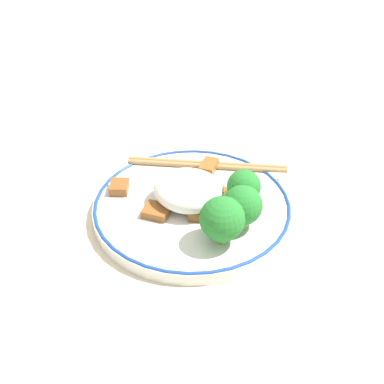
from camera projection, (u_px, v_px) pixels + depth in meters
ground_plane at (192, 214)px, 0.72m from camera, size 3.00×3.00×0.00m
plate at (192, 208)px, 0.72m from camera, size 0.26×0.26×0.02m
rice_mound at (190, 189)px, 0.70m from camera, size 0.08×0.09×0.04m
broccoli_back_left at (222, 219)px, 0.63m from camera, size 0.06×0.06×0.06m
broccoli_back_center at (242, 206)px, 0.66m from camera, size 0.05×0.05×0.06m
broccoli_back_right at (244, 187)px, 0.69m from camera, size 0.04×0.04×0.06m
meat_near_front at (209, 167)px, 0.77m from camera, size 0.04×0.02×0.01m
meat_near_left at (157, 211)px, 0.69m from camera, size 0.03×0.04×0.01m
meat_near_right at (172, 186)px, 0.73m from camera, size 0.03×0.03×0.01m
meat_near_back at (196, 185)px, 0.74m from camera, size 0.03×0.03×0.01m
meat_on_rice_edge at (199, 212)px, 0.69m from camera, size 0.04×0.03×0.01m
meat_mid_left at (215, 192)px, 0.72m from camera, size 0.03×0.03×0.01m
meat_mid_right at (119, 187)px, 0.73m from camera, size 0.04×0.03×0.01m
chopsticks at (207, 165)px, 0.78m from camera, size 0.09×0.23×0.01m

